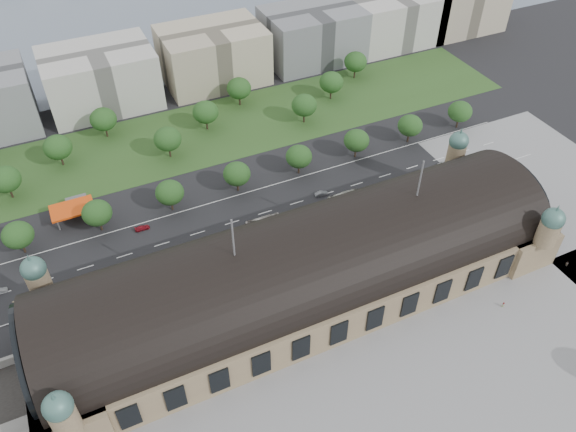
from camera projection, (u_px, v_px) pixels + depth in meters
name	position (u px, v px, depth m)	size (l,w,h in m)	color
ground	(304.00, 295.00, 164.06)	(900.00, 900.00, 0.00)	black
station	(305.00, 271.00, 157.17)	(150.00, 48.40, 44.30)	#95805C
plaza_south	(420.00, 407.00, 137.65)	(190.00, 48.00, 0.12)	gray
plaza_east	(567.00, 198.00, 196.50)	(56.00, 100.00, 0.12)	gray
road_slab	(198.00, 233.00, 183.29)	(260.00, 26.00, 0.10)	black
grass_belt	(166.00, 142.00, 221.81)	(300.00, 45.00, 0.10)	#2F5020
petrol_station	(75.00, 206.00, 188.96)	(14.00, 13.00, 5.05)	#E5470D
office_3	(101.00, 78.00, 235.91)	(45.00, 32.00, 24.00)	#BBB9B2
office_4	(213.00, 55.00, 251.66)	(45.00, 32.00, 24.00)	#BEB295
office_5	(312.00, 35.00, 267.41)	(45.00, 32.00, 24.00)	gray
office_6	(392.00, 18.00, 281.58)	(45.00, 32.00, 24.00)	#BBB9B2
office_7	(457.00, 5.00, 294.18)	(45.00, 32.00, 24.00)	#BEB295
tree_row_2	(18.00, 235.00, 172.01)	(9.60, 9.60, 11.52)	#2D2116
tree_row_3	(97.00, 213.00, 179.57)	(9.60, 9.60, 11.52)	#2D2116
tree_row_4	(170.00, 193.00, 187.13)	(9.60, 9.60, 11.52)	#2D2116
tree_row_5	(237.00, 174.00, 194.69)	(9.60, 9.60, 11.52)	#2D2116
tree_row_6	(299.00, 157.00, 202.24)	(9.60, 9.60, 11.52)	#2D2116
tree_row_7	(356.00, 140.00, 209.80)	(9.60, 9.60, 11.52)	#2D2116
tree_row_8	(410.00, 125.00, 217.36)	(9.60, 9.60, 11.52)	#2D2116
tree_row_9	(460.00, 112.00, 224.92)	(9.60, 9.60, 11.52)	#2D2116
tree_belt_3	(5.00, 179.00, 191.43)	(10.40, 10.40, 12.48)	#2D2116
tree_belt_4	(58.00, 147.00, 205.48)	(10.40, 10.40, 12.48)	#2D2116
tree_belt_5	(103.00, 119.00, 219.52)	(10.40, 10.40, 12.48)	#2D2116
tree_belt_6	(168.00, 139.00, 209.38)	(10.40, 10.40, 12.48)	#2D2116
tree_belt_7	(206.00, 112.00, 223.43)	(10.40, 10.40, 12.48)	#2D2116
tree_belt_8	(239.00, 88.00, 237.47)	(10.40, 10.40, 12.48)	#2D2116
tree_belt_9	(304.00, 105.00, 227.34)	(10.40, 10.40, 12.48)	#2D2116
tree_belt_10	(331.00, 82.00, 241.38)	(10.40, 10.40, 12.48)	#2D2116
tree_belt_11	(356.00, 62.00, 255.43)	(10.40, 10.40, 12.48)	#2D2116
traffic_car_1	(0.00, 291.00, 164.24)	(1.42, 4.06, 1.34)	#9B9DA4
traffic_car_2	(90.00, 290.00, 164.56)	(2.19, 4.75, 1.32)	black
traffic_car_3	(142.00, 228.00, 184.20)	(1.95, 4.80, 1.39)	maroon
traffic_car_4	(311.00, 213.00, 189.60)	(1.60, 3.98, 1.36)	#181843
traffic_car_5	(322.00, 194.00, 197.07)	(1.66, 4.76, 1.57)	slate
traffic_car_6	(442.00, 164.00, 210.19)	(2.14, 4.64, 1.29)	silver
parked_car_0	(20.00, 330.00, 153.69)	(1.59, 4.55, 1.50)	black
parked_car_1	(99.00, 305.00, 160.32)	(2.25, 4.87, 1.35)	maroon
parked_car_2	(118.00, 299.00, 162.11)	(1.79, 4.40, 1.28)	#16203F
parked_car_3	(153.00, 287.00, 165.22)	(1.84, 4.57, 1.56)	slate
parked_car_4	(162.00, 284.00, 166.13)	(1.52, 4.37, 1.44)	silver
parked_car_5	(134.00, 293.00, 163.57)	(2.39, 5.18, 1.44)	#94959C
parked_car_6	(145.00, 279.00, 167.58)	(1.91, 4.69, 1.36)	black
bus_west	(192.00, 255.00, 173.83)	(2.58, 11.03, 3.07)	red
bus_mid	(263.00, 222.00, 184.71)	(2.83, 12.09, 3.37)	beige
bus_east	(344.00, 197.00, 194.28)	(2.71, 11.58, 3.23)	beige
pedestrian_0	(503.00, 305.00, 160.10)	(0.90, 0.51, 1.84)	gray
pedestrian_2	(567.00, 264.00, 171.89)	(0.95, 0.55, 1.95)	gray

